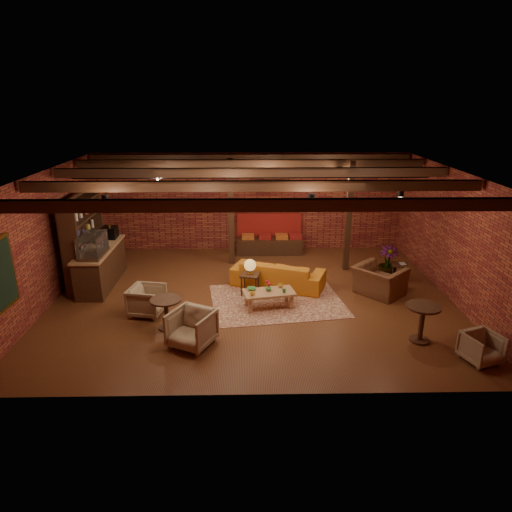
{
  "coord_description": "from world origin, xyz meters",
  "views": [
    {
      "loc": [
        -0.12,
        -10.66,
        4.91
      ],
      "look_at": [
        0.1,
        0.2,
        1.07
      ],
      "focal_mm": 32.0,
      "sensor_mm": 36.0,
      "label": 1
    }
  ],
  "objects_px": {
    "plant_tall": "(391,230)",
    "round_table_left": "(166,309)",
    "armchair_right": "(380,276)",
    "armchair_b": "(191,327)",
    "armchair_a": "(147,299)",
    "side_table_lamp": "(250,268)",
    "armchair_far": "(482,346)",
    "sofa": "(278,274)",
    "coffee_table": "(268,293)",
    "side_table_book": "(399,265)",
    "round_table_right": "(422,318)"
  },
  "relations": [
    {
      "from": "coffee_table",
      "to": "armchair_far",
      "type": "bearing_deg",
      "value": -31.73
    },
    {
      "from": "side_table_lamp",
      "to": "round_table_left",
      "type": "relative_size",
      "value": 1.37
    },
    {
      "from": "sofa",
      "to": "armchair_far",
      "type": "bearing_deg",
      "value": 154.9
    },
    {
      "from": "round_table_left",
      "to": "round_table_right",
      "type": "bearing_deg",
      "value": -7.09
    },
    {
      "from": "armchair_b",
      "to": "armchair_right",
      "type": "xyz_separation_m",
      "value": [
        4.56,
        2.48,
        0.08
      ]
    },
    {
      "from": "sofa",
      "to": "coffee_table",
      "type": "bearing_deg",
      "value": 96.89
    },
    {
      "from": "coffee_table",
      "to": "round_table_left",
      "type": "distance_m",
      "value": 2.51
    },
    {
      "from": "armchair_far",
      "to": "plant_tall",
      "type": "height_order",
      "value": "plant_tall"
    },
    {
      "from": "armchair_b",
      "to": "round_table_right",
      "type": "height_order",
      "value": "armchair_b"
    },
    {
      "from": "round_table_left",
      "to": "armchair_b",
      "type": "bearing_deg",
      "value": -49.56
    },
    {
      "from": "armchair_a",
      "to": "armchair_far",
      "type": "xyz_separation_m",
      "value": [
        6.89,
        -2.17,
        -0.06
      ]
    },
    {
      "from": "sofa",
      "to": "side_table_lamp",
      "type": "relative_size",
      "value": 2.54
    },
    {
      "from": "round_table_left",
      "to": "side_table_lamp",
      "type": "bearing_deg",
      "value": 44.02
    },
    {
      "from": "side_table_lamp",
      "to": "armchair_right",
      "type": "distance_m",
      "value": 3.35
    },
    {
      "from": "armchair_b",
      "to": "armchair_right",
      "type": "height_order",
      "value": "armchair_right"
    },
    {
      "from": "plant_tall",
      "to": "round_table_left",
      "type": "bearing_deg",
      "value": -153.91
    },
    {
      "from": "coffee_table",
      "to": "round_table_right",
      "type": "xyz_separation_m",
      "value": [
        3.12,
        -1.69,
        0.17
      ]
    },
    {
      "from": "side_table_lamp",
      "to": "armchair_a",
      "type": "relative_size",
      "value": 1.25
    },
    {
      "from": "sofa",
      "to": "armchair_right",
      "type": "distance_m",
      "value": 2.65
    },
    {
      "from": "side_table_lamp",
      "to": "plant_tall",
      "type": "xyz_separation_m",
      "value": [
        3.88,
        1.01,
        0.68
      ]
    },
    {
      "from": "coffee_table",
      "to": "round_table_left",
      "type": "height_order",
      "value": "round_table_left"
    },
    {
      "from": "armchair_right",
      "to": "plant_tall",
      "type": "xyz_separation_m",
      "value": [
        0.54,
        1.08,
        0.91
      ]
    },
    {
      "from": "coffee_table",
      "to": "side_table_lamp",
      "type": "distance_m",
      "value": 0.97
    },
    {
      "from": "sofa",
      "to": "round_table_left",
      "type": "height_order",
      "value": "sofa"
    },
    {
      "from": "round_table_left",
      "to": "round_table_right",
      "type": "xyz_separation_m",
      "value": [
        5.42,
        -0.67,
        0.07
      ]
    },
    {
      "from": "side_table_lamp",
      "to": "armchair_far",
      "type": "distance_m",
      "value": 5.54
    },
    {
      "from": "armchair_b",
      "to": "plant_tall",
      "type": "distance_m",
      "value": 6.3
    },
    {
      "from": "coffee_table",
      "to": "sofa",
      "type": "bearing_deg",
      "value": 76.22
    },
    {
      "from": "side_table_lamp",
      "to": "armchair_right",
      "type": "bearing_deg",
      "value": -1.12
    },
    {
      "from": "side_table_book",
      "to": "armchair_far",
      "type": "height_order",
      "value": "armchair_far"
    },
    {
      "from": "plant_tall",
      "to": "armchair_a",
      "type": "bearing_deg",
      "value": -161.53
    },
    {
      "from": "sofa",
      "to": "armchair_far",
      "type": "height_order",
      "value": "sofa"
    },
    {
      "from": "round_table_left",
      "to": "armchair_far",
      "type": "xyz_separation_m",
      "value": [
        6.32,
        -1.47,
        -0.15
      ]
    },
    {
      "from": "armchair_far",
      "to": "armchair_right",
      "type": "bearing_deg",
      "value": 90.44
    },
    {
      "from": "side_table_book",
      "to": "armchair_right",
      "type": "bearing_deg",
      "value": -131.11
    },
    {
      "from": "armchair_b",
      "to": "side_table_book",
      "type": "bearing_deg",
      "value": 59.28
    },
    {
      "from": "armchair_right",
      "to": "armchair_far",
      "type": "xyz_separation_m",
      "value": [
        1.11,
        -3.2,
        -0.18
      ]
    },
    {
      "from": "side_table_lamp",
      "to": "armchair_a",
      "type": "distance_m",
      "value": 2.69
    },
    {
      "from": "round_table_left",
      "to": "armchair_right",
      "type": "distance_m",
      "value": 5.48
    },
    {
      "from": "coffee_table",
      "to": "armchair_a",
      "type": "relative_size",
      "value": 1.7
    },
    {
      "from": "round_table_left",
      "to": "armchair_b",
      "type": "relative_size",
      "value": 0.83
    },
    {
      "from": "coffee_table",
      "to": "side_table_lamp",
      "type": "relative_size",
      "value": 1.36
    },
    {
      "from": "side_table_lamp",
      "to": "armchair_a",
      "type": "bearing_deg",
      "value": -155.75
    },
    {
      "from": "armchair_right",
      "to": "plant_tall",
      "type": "height_order",
      "value": "plant_tall"
    },
    {
      "from": "armchair_b",
      "to": "armchair_a",
      "type": "bearing_deg",
      "value": 156.72
    },
    {
      "from": "sofa",
      "to": "armchair_b",
      "type": "bearing_deg",
      "value": 77.87
    },
    {
      "from": "round_table_right",
      "to": "side_table_lamp",
      "type": "bearing_deg",
      "value": 145.23
    },
    {
      "from": "round_table_left",
      "to": "armchair_far",
      "type": "bearing_deg",
      "value": -13.09
    },
    {
      "from": "side_table_lamp",
      "to": "round_table_left",
      "type": "height_order",
      "value": "side_table_lamp"
    },
    {
      "from": "armchair_right",
      "to": "armchair_a",
      "type": "bearing_deg",
      "value": 57.73
    }
  ]
}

